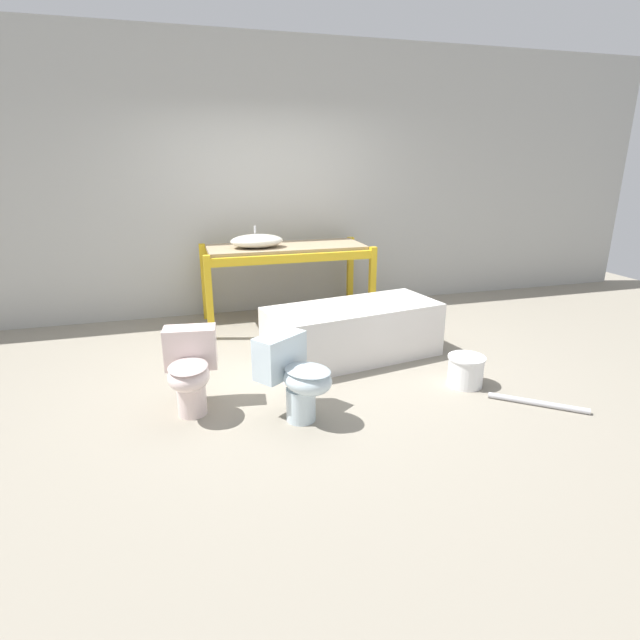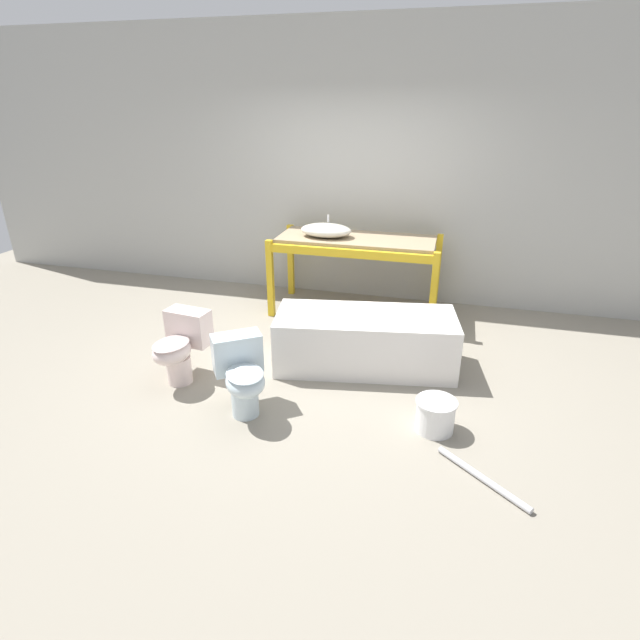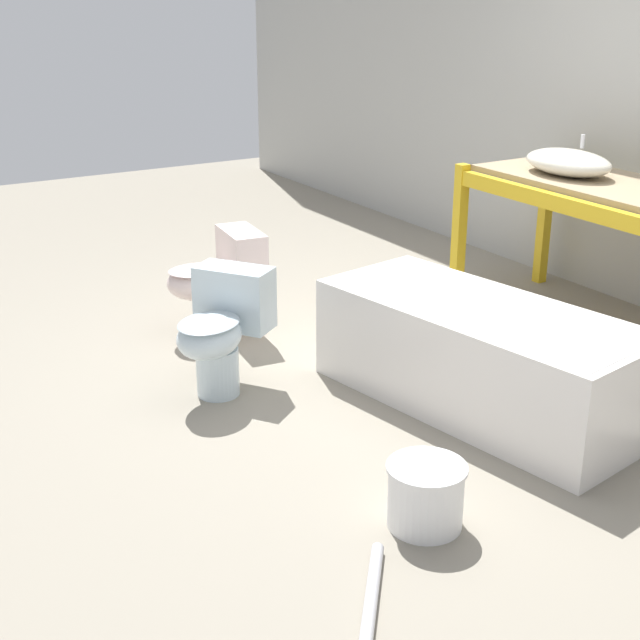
# 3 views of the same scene
# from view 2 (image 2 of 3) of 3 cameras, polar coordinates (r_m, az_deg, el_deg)

# --- Properties ---
(ground_plane) EXTENTS (12.00, 12.00, 0.00)m
(ground_plane) POSITION_cam_2_polar(r_m,az_deg,el_deg) (4.90, -0.74, -4.66)
(ground_plane) COLOR gray
(warehouse_wall_rear) EXTENTS (10.80, 0.08, 3.20)m
(warehouse_wall_rear) POSITION_cam_2_polar(r_m,az_deg,el_deg) (6.24, 4.22, 17.03)
(warehouse_wall_rear) COLOR #ADADA8
(warehouse_wall_rear) RESTS_ON ground_plane
(shelving_rack) EXTENTS (1.91, 0.83, 0.91)m
(shelving_rack) POSITION_cam_2_polar(r_m,az_deg,el_deg) (5.78, 4.15, 8.16)
(shelving_rack) COLOR gold
(shelving_rack) RESTS_ON ground_plane
(sink_basin) EXTENTS (0.58, 0.38, 0.23)m
(sink_basin) POSITION_cam_2_polar(r_m,az_deg,el_deg) (5.74, 0.69, 10.22)
(sink_basin) COLOR silver
(sink_basin) RESTS_ON shelving_rack
(bathtub_main) EXTENTS (1.75, 0.96, 0.53)m
(bathtub_main) POSITION_cam_2_polar(r_m,az_deg,el_deg) (4.70, 5.19, -1.93)
(bathtub_main) COLOR white
(bathtub_main) RESTS_ON ground_plane
(toilet_near) EXTENTS (0.60, 0.65, 0.62)m
(toilet_near) POSITION_cam_2_polar(r_m,az_deg,el_deg) (4.03, -8.91, -6.06)
(toilet_near) COLOR silver
(toilet_near) RESTS_ON ground_plane
(toilet_far) EXTENTS (0.41, 0.59, 0.62)m
(toilet_far) POSITION_cam_2_polar(r_m,az_deg,el_deg) (4.60, -15.71, -2.73)
(toilet_far) COLOR silver
(toilet_far) RESTS_ON ground_plane
(bucket_white) EXTENTS (0.31, 0.31, 0.26)m
(bucket_white) POSITION_cam_2_polar(r_m,az_deg,el_deg) (3.98, 13.05, -10.47)
(bucket_white) COLOR white
(bucket_white) RESTS_ON ground_plane
(loose_pipe) EXTENTS (0.60, 0.50, 0.05)m
(loose_pipe) POSITION_cam_2_polar(r_m,az_deg,el_deg) (3.67, 18.05, -16.77)
(loose_pipe) COLOR #B7B7BC
(loose_pipe) RESTS_ON ground_plane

